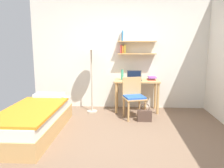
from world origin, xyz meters
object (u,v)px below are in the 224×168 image
at_px(desk, 137,86).
at_px(water_bottle, 122,75).
at_px(bed, 35,120).
at_px(handbag, 145,115).
at_px(laptop, 134,78).
at_px(book_stack, 152,78).
at_px(standing_lamp, 91,48).
at_px(desk_chair, 134,95).

xyz_separation_m(desk, water_bottle, (-0.34, 0.02, 0.26)).
distance_m(bed, desk, 2.35).
bearing_deg(handbag, laptop, 104.25).
distance_m(bed, book_stack, 2.69).
bearing_deg(water_bottle, standing_lamp, -166.84).
bearing_deg(book_stack, laptop, -179.30).
distance_m(desk_chair, book_stack, 0.74).
xyz_separation_m(desk_chair, standing_lamp, (-0.94, 0.34, 0.98)).
bearing_deg(water_bottle, book_stack, 1.72).
bearing_deg(water_bottle, bed, -136.14).
distance_m(bed, desk_chair, 2.00).
bearing_deg(desk_chair, water_bottle, 116.50).
xyz_separation_m(bed, water_bottle, (1.50, 1.44, 0.61)).
bearing_deg(bed, laptop, 39.27).
bearing_deg(desk, laptop, 149.10).
bearing_deg(water_bottle, handbag, -57.07).
bearing_deg(laptop, bed, -140.73).
bearing_deg(desk_chair, laptop, 86.64).
height_order(laptop, water_bottle, water_bottle).
height_order(standing_lamp, handbag, standing_lamp).
relative_size(bed, laptop, 5.85).
bearing_deg(water_bottle, laptop, 3.19).
bearing_deg(desk, book_stack, 6.51).
distance_m(desk, handbag, 0.86).
xyz_separation_m(bed, desk_chair, (1.75, 0.94, 0.24)).
xyz_separation_m(standing_lamp, book_stack, (1.37, 0.18, -0.69)).
relative_size(water_bottle, book_stack, 0.99).
height_order(bed, standing_lamp, standing_lamp).
bearing_deg(standing_lamp, desk, 7.86).
bearing_deg(desk, handbag, -79.52).
distance_m(bed, handbag, 2.10).
bearing_deg(standing_lamp, bed, -122.43).
distance_m(water_bottle, handbag, 1.13).
bearing_deg(laptop, standing_lamp, -169.69).
xyz_separation_m(standing_lamp, handbag, (1.16, -0.57, -1.33)).
height_order(desk, handbag, desk).
distance_m(laptop, handbag, 1.01).
xyz_separation_m(water_bottle, handbag, (0.47, -0.73, -0.72)).
xyz_separation_m(book_stack, handbag, (-0.22, -0.75, -0.65)).
distance_m(desk, water_bottle, 0.43).
relative_size(desk_chair, book_stack, 3.52).
xyz_separation_m(desk, handbag, (0.13, -0.71, -0.46)).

